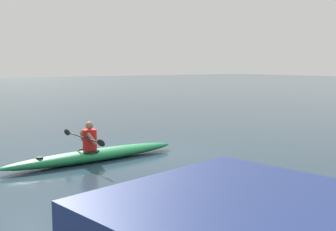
# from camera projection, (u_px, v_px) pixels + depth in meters

# --- Properties ---
(ground_plane) EXTENTS (160.00, 160.00, 0.00)m
(ground_plane) POSITION_uv_depth(u_px,v_px,m) (147.00, 155.00, 11.56)
(ground_plane) COLOR #233847
(kayak) EXTENTS (5.04, 0.99, 0.32)m
(kayak) POSITION_uv_depth(u_px,v_px,m) (95.00, 155.00, 10.81)
(kayak) COLOR #19723F
(kayak) RESTS_ON ground
(kayaker) EXTENTS (0.49, 2.37, 0.76)m
(kayaker) POSITION_uv_depth(u_px,v_px,m) (89.00, 138.00, 10.65)
(kayaker) COLOR red
(kayaker) RESTS_ON kayak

